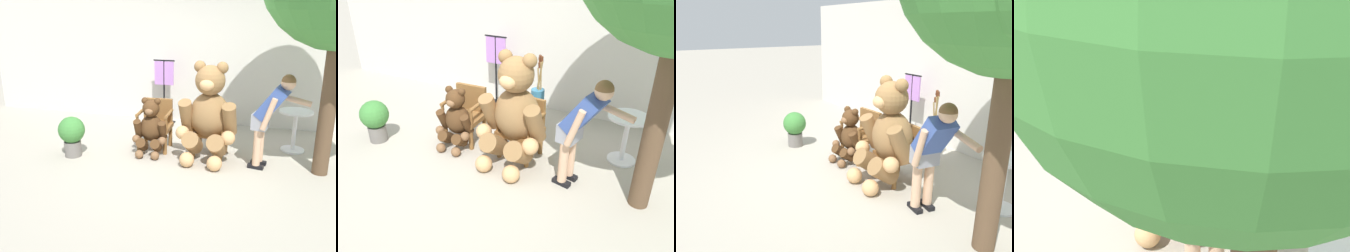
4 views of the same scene
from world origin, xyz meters
The scene contains 12 objects.
ground_plane centered at (0.00, 0.00, 0.00)m, with size 60.00×60.00×0.00m, color #A8A091.
back_wall centered at (0.00, 2.40, 1.40)m, with size 10.00×0.16×2.80m, color beige.
wooden_chair_left centered at (-0.49, 0.62, 0.46)m, with size 0.58×0.54×0.86m.
wooden_chair_right centered at (0.49, 0.62, 0.46)m, with size 0.60×0.56×0.86m.
teddy_bear_large centered at (0.48, 0.35, 0.78)m, with size 0.96×0.94×1.60m.
teddy_bear_small centered at (-0.48, 0.33, 0.48)m, with size 0.58×0.56×0.97m.
person_visitor centered at (1.43, 0.24, 0.90)m, with size 0.86×0.48×1.49m.
white_stool centered at (0.37, 1.44, 0.36)m, with size 0.34×0.34×0.46m.
brush_bucket centered at (0.37, 1.44, 0.64)m, with size 0.22×0.22×0.83m.
round_side_table centered at (1.85, 1.12, 0.45)m, with size 0.56×0.56×0.72m.
potted_plant centered at (-1.72, -0.12, 0.40)m, with size 0.44×0.44×0.68m.
clothing_display_stand centered at (-0.74, 2.00, 0.72)m, with size 0.44×0.40×1.36m.
Camera 1 is at (1.41, -5.33, 2.43)m, focal length 40.00 mm.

